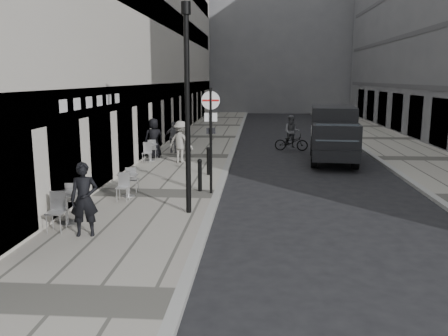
{
  "coord_description": "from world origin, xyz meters",
  "views": [
    {
      "loc": [
        1.33,
        -4.64,
        3.85
      ],
      "look_at": [
        0.39,
        8.19,
        1.4
      ],
      "focal_mm": 38.0,
      "sensor_mm": 36.0,
      "label": 1
    }
  ],
  "objects_px": {
    "walking_man": "(84,199)",
    "cyclist": "(291,137)",
    "panel_van": "(334,131)",
    "lamppost": "(187,99)",
    "sign_post": "(211,127)"
  },
  "relations": [
    {
      "from": "sign_post",
      "to": "lamppost",
      "type": "xyz_separation_m",
      "value": [
        -0.4,
        -2.33,
        0.97
      ]
    },
    {
      "from": "lamppost",
      "to": "panel_van",
      "type": "relative_size",
      "value": 1.03
    },
    {
      "from": "panel_van",
      "to": "cyclist",
      "type": "height_order",
      "value": "panel_van"
    },
    {
      "from": "panel_van",
      "to": "cyclist",
      "type": "relative_size",
      "value": 2.91
    },
    {
      "from": "walking_man",
      "to": "lamppost",
      "type": "distance_m",
      "value": 3.81
    },
    {
      "from": "sign_post",
      "to": "panel_van",
      "type": "relative_size",
      "value": 0.62
    },
    {
      "from": "panel_van",
      "to": "cyclist",
      "type": "distance_m",
      "value": 3.68
    },
    {
      "from": "walking_man",
      "to": "cyclist",
      "type": "relative_size",
      "value": 0.94
    },
    {
      "from": "walking_man",
      "to": "sign_post",
      "type": "distance_m",
      "value": 5.33
    },
    {
      "from": "lamppost",
      "to": "panel_van",
      "type": "xyz_separation_m",
      "value": [
        5.42,
        9.45,
        -1.86
      ]
    },
    {
      "from": "walking_man",
      "to": "cyclist",
      "type": "height_order",
      "value": "walking_man"
    },
    {
      "from": "lamppost",
      "to": "cyclist",
      "type": "bearing_deg",
      "value": 73.65
    },
    {
      "from": "lamppost",
      "to": "sign_post",
      "type": "bearing_deg",
      "value": 80.26
    },
    {
      "from": "walking_man",
      "to": "lamppost",
      "type": "height_order",
      "value": "lamppost"
    },
    {
      "from": "walking_man",
      "to": "cyclist",
      "type": "bearing_deg",
      "value": 56.48
    }
  ]
}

